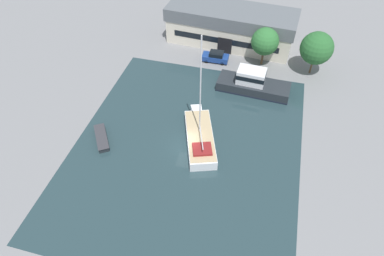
# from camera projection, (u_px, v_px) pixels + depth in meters

# --- Properties ---
(ground_plane) EXTENTS (440.00, 440.00, 0.00)m
(ground_plane) POSITION_uv_depth(u_px,v_px,m) (187.00, 148.00, 42.65)
(ground_plane) COLOR slate
(water_canal) EXTENTS (27.67, 33.77, 0.01)m
(water_canal) POSITION_uv_depth(u_px,v_px,m) (187.00, 148.00, 42.65)
(water_canal) COLOR #23383D
(water_canal) RESTS_ON ground
(warehouse_building) EXTENTS (21.85, 9.02, 6.09)m
(warehouse_building) POSITION_uv_depth(u_px,v_px,m) (231.00, 26.00, 57.67)
(warehouse_building) COLOR beige
(warehouse_building) RESTS_ON ground
(quay_tree_near_building) EXTENTS (4.25, 4.25, 6.23)m
(quay_tree_near_building) POSITION_uv_depth(u_px,v_px,m) (265.00, 42.00, 52.34)
(quay_tree_near_building) COLOR brown
(quay_tree_near_building) RESTS_ON ground
(quay_tree_by_water) EXTENTS (4.88, 4.88, 6.85)m
(quay_tree_by_water) POSITION_uv_depth(u_px,v_px,m) (317.00, 48.00, 50.45)
(quay_tree_by_water) COLOR brown
(quay_tree_by_water) RESTS_ON ground
(parked_car) EXTENTS (4.26, 1.93, 1.71)m
(parked_car) POSITION_uv_depth(u_px,v_px,m) (216.00, 57.00, 55.18)
(parked_car) COLOR navy
(parked_car) RESTS_ON ground
(sailboat_moored) EXTENTS (6.05, 10.49, 14.78)m
(sailboat_moored) POSITION_uv_depth(u_px,v_px,m) (200.00, 137.00, 42.83)
(sailboat_moored) COLOR white
(sailboat_moored) RESTS_ON water_canal
(motor_cruiser) EXTENTS (10.72, 4.25, 3.51)m
(motor_cruiser) POSITION_uv_depth(u_px,v_px,m) (253.00, 83.00, 49.69)
(motor_cruiser) COLOR #23282D
(motor_cruiser) RESTS_ON water_canal
(small_dinghy) EXTENTS (3.65, 4.59, 0.68)m
(small_dinghy) POSITION_uv_depth(u_px,v_px,m) (102.00, 138.00, 43.31)
(small_dinghy) COLOR #23282D
(small_dinghy) RESTS_ON water_canal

